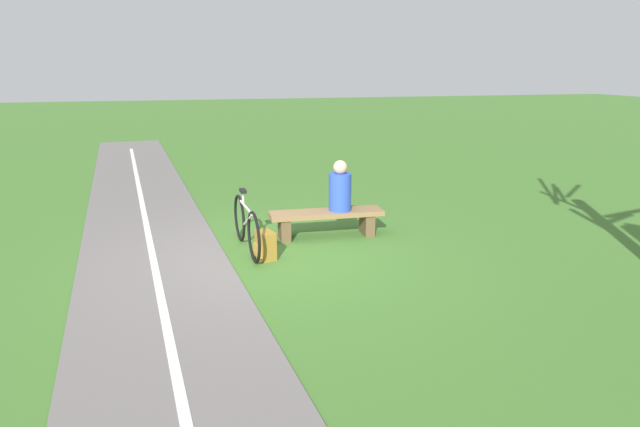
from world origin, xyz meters
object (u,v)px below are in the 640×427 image
(bench, at_px, (326,219))
(bicycle, at_px, (246,226))
(person_seated, at_px, (340,189))
(backpack, at_px, (265,246))

(bench, xyz_separation_m, bicycle, (1.37, 0.38, 0.09))
(bench, relative_size, person_seated, 2.26)
(bench, bearing_deg, backpack, 38.26)
(backpack, bearing_deg, person_seated, -149.23)
(person_seated, xyz_separation_m, bicycle, (1.60, 0.37, -0.40))
(bench, xyz_separation_m, person_seated, (-0.23, 0.01, 0.49))
(bench, height_order, bicycle, bicycle)
(person_seated, height_order, backpack, person_seated)
(person_seated, distance_m, backpack, 1.72)
(bench, height_order, backpack, bench)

